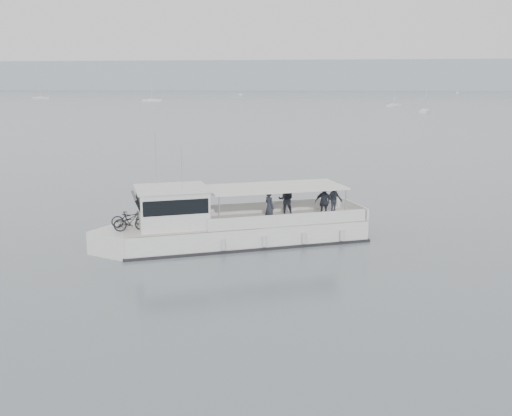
# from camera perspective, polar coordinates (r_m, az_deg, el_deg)

# --- Properties ---
(ground) EXTENTS (1400.00, 1400.00, 0.00)m
(ground) POSITION_cam_1_polar(r_m,az_deg,el_deg) (28.20, 0.11, -1.99)
(ground) COLOR slate
(ground) RESTS_ON ground
(headland) EXTENTS (1400.00, 90.00, 28.00)m
(headland) POSITION_cam_1_polar(r_m,az_deg,el_deg) (587.14, 7.40, 12.98)
(headland) COLOR #939EA8
(headland) RESTS_ON ground
(tour_boat) EXTENTS (11.83, 7.06, 5.13)m
(tour_boat) POSITION_cam_1_polar(r_m,az_deg,el_deg) (25.19, -3.47, -1.79)
(tour_boat) COLOR white
(tour_boat) RESTS_ON ground
(moored_fleet) EXTENTS (468.27, 354.88, 10.46)m
(moored_fleet) POSITION_cam_1_polar(r_m,az_deg,el_deg) (225.80, -6.25, 10.64)
(moored_fleet) COLOR white
(moored_fleet) RESTS_ON ground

